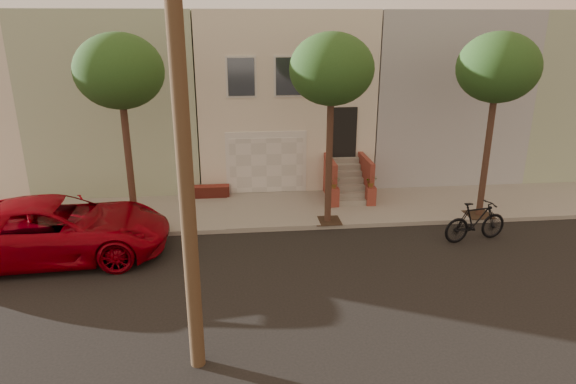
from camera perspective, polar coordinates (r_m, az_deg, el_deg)
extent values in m
plane|color=black|center=(13.95, 3.28, -10.04)|extent=(90.00, 90.00, 0.00)
cube|color=gray|center=(18.74, 0.69, -1.96)|extent=(40.00, 3.70, 0.15)
cube|color=beige|center=(23.54, -0.96, 11.32)|extent=(7.00, 8.00, 7.00)
cube|color=#92A485|center=(23.92, -17.70, 10.58)|extent=(6.50, 8.00, 7.00)
cube|color=#989AA0|center=(25.06, 15.03, 11.16)|extent=(6.50, 8.00, 7.00)
cube|color=#92A485|center=(28.03, 27.77, 10.42)|extent=(6.50, 8.00, 7.00)
cube|color=silver|center=(20.02, -2.48, 3.38)|extent=(3.20, 0.12, 2.50)
cube|color=silver|center=(19.99, -2.46, 3.06)|extent=(2.90, 0.06, 2.20)
cube|color=gray|center=(18.63, -2.06, -1.82)|extent=(3.20, 3.70, 0.02)
cube|color=maroon|center=(20.01, -8.68, 0.09)|extent=(1.40, 0.45, 0.44)
cube|color=black|center=(20.12, 6.39, 6.73)|extent=(1.00, 0.06, 2.00)
cube|color=#3F4751|center=(19.32, -5.35, 12.88)|extent=(1.00, 0.06, 1.40)
cube|color=silver|center=(19.34, -5.35, 12.89)|extent=(1.15, 0.05, 1.55)
cube|color=#3F4751|center=(19.42, 0.11, 12.99)|extent=(1.00, 0.06, 1.40)
cube|color=silver|center=(19.44, 0.10, 13.00)|extent=(1.15, 0.05, 1.55)
cube|color=#3F4751|center=(19.70, 5.46, 12.99)|extent=(1.00, 0.06, 1.40)
cube|color=silver|center=(19.72, 5.45, 13.00)|extent=(1.15, 0.05, 1.55)
cube|color=gray|center=(19.07, 7.27, -1.18)|extent=(1.20, 0.28, 0.20)
cube|color=gray|center=(19.26, 7.10, -0.34)|extent=(1.20, 0.28, 0.20)
cube|color=gray|center=(19.45, 6.95, 0.49)|extent=(1.20, 0.28, 0.20)
cube|color=gray|center=(19.65, 6.79, 1.30)|extent=(1.20, 0.28, 0.20)
cube|color=gray|center=(19.85, 6.64, 2.09)|extent=(1.20, 0.28, 0.20)
cube|color=gray|center=(20.06, 6.49, 2.87)|extent=(1.20, 0.28, 0.20)
cube|color=gray|center=(20.27, 6.34, 3.63)|extent=(1.20, 0.28, 0.20)
cube|color=brown|center=(19.48, 4.79, 1.52)|extent=(0.18, 1.96, 1.60)
cube|color=brown|center=(19.79, 8.78, 1.63)|extent=(0.18, 1.96, 1.60)
cube|color=brown|center=(18.80, 5.25, -0.59)|extent=(0.35, 0.35, 0.70)
imported|color=#1E4017|center=(18.62, 5.30, 1.08)|extent=(0.40, 0.35, 0.45)
cube|color=brown|center=(19.12, 9.37, -0.44)|extent=(0.35, 0.35, 0.70)
imported|color=#1E4017|center=(18.94, 9.46, 1.21)|extent=(0.41, 0.35, 0.45)
cube|color=#2D2116|center=(17.59, -16.87, -3.97)|extent=(0.90, 0.90, 0.02)
cylinder|color=#3B251B|center=(16.91, -17.54, 2.59)|extent=(0.22, 0.22, 4.20)
ellipsoid|color=#1E4017|center=(16.37, -18.60, 12.89)|extent=(2.70, 2.57, 2.29)
cube|color=#2D2116|center=(17.51, 4.50, -3.27)|extent=(0.90, 0.90, 0.02)
cylinder|color=#3B251B|center=(16.84, 4.68, 3.35)|extent=(0.22, 0.22, 4.20)
ellipsoid|color=#1E4017|center=(16.30, 4.97, 13.74)|extent=(2.70, 2.57, 2.29)
cube|color=#2D2116|center=(19.25, 20.84, -2.42)|extent=(0.90, 0.90, 0.02)
cylinder|color=#3B251B|center=(18.64, 21.58, 3.60)|extent=(0.22, 0.22, 4.20)
ellipsoid|color=#1E4017|center=(18.15, 22.75, 12.92)|extent=(2.70, 2.57, 2.29)
cylinder|color=#412E1E|center=(9.06, -11.97, 7.43)|extent=(0.30, 0.30, 10.00)
imported|color=#8F000D|center=(16.36, -24.88, -3.85)|extent=(6.73, 3.45, 1.82)
imported|color=black|center=(17.14, 20.54, -3.14)|extent=(2.28, 1.01, 1.33)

